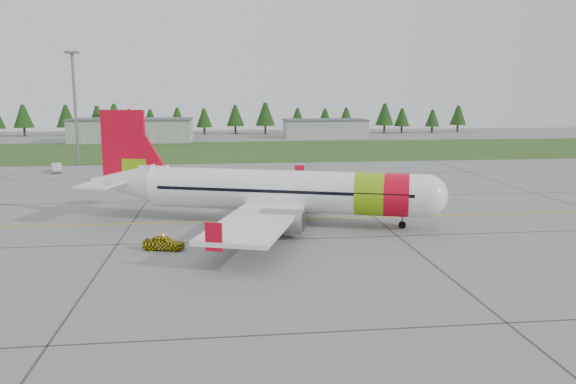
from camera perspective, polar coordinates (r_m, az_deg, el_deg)
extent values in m
plane|color=gray|center=(50.34, 0.14, -4.83)|extent=(320.00, 320.00, 0.00)
cylinder|color=white|center=(56.06, -0.36, 0.12)|extent=(27.43, 12.66, 4.13)
sphere|color=white|center=(54.90, 13.84, -0.38)|extent=(4.13, 4.13, 4.13)
cone|color=white|center=(62.01, -16.36, 1.01)|extent=(8.34, 6.27, 4.13)
cube|color=black|center=(54.85, 14.18, -0.01)|extent=(2.48, 3.15, 0.59)
cylinder|color=#7EBA0D|center=(54.94, 8.31, -0.19)|extent=(3.95, 4.87, 4.21)
cylinder|color=red|center=(54.85, 10.96, -0.28)|extent=(3.55, 4.73, 4.21)
cube|color=white|center=(56.38, -0.89, -1.03)|extent=(16.29, 33.99, 0.38)
cube|color=red|center=(72.78, 1.19, 1.90)|extent=(1.27, 0.58, 2.12)
cube|color=red|center=(40.71, -7.55, -4.54)|extent=(1.27, 0.58, 2.12)
cylinder|color=gray|center=(61.80, 1.73, -0.62)|extent=(4.32, 3.32, 2.22)
cylinder|color=gray|center=(50.59, -0.57, -2.97)|extent=(4.32, 3.32, 2.22)
cube|color=red|center=(61.49, -16.35, 4.27)|extent=(4.74, 1.91, 8.05)
cube|color=#7EBA0D|center=(61.21, -15.28, 2.10)|extent=(2.75, 1.30, 2.54)
cube|color=white|center=(62.22, -16.81, 1.26)|extent=(7.08, 12.63, 0.23)
cylinder|color=slate|center=(55.35, 11.53, -2.89)|extent=(0.19, 0.19, 1.48)
cylinder|color=black|center=(55.43, 11.52, -3.28)|extent=(0.78, 0.51, 0.72)
cylinder|color=slate|center=(59.66, -1.26, -1.51)|extent=(0.23, 0.23, 2.01)
cylinder|color=black|center=(59.85, -1.65, -1.92)|extent=(1.20, 0.80, 1.10)
cylinder|color=slate|center=(54.02, -2.67, -2.73)|extent=(0.23, 0.23, 2.01)
cylinder|color=black|center=(54.23, -3.10, -3.18)|extent=(1.20, 0.80, 1.10)
imported|color=yellow|center=(47.77, -12.55, -3.74)|extent=(1.47, 1.62, 3.45)
imported|color=silver|center=(101.26, -22.51, 3.16)|extent=(1.97, 1.92, 4.56)
cube|color=#30561E|center=(131.09, -4.20, 4.25)|extent=(320.00, 50.00, 0.03)
cube|color=gold|center=(58.06, -0.81, -2.83)|extent=(120.00, 0.25, 0.02)
cube|color=#A8A8A3|center=(160.46, -15.51, 6.01)|extent=(32.00, 14.00, 6.00)
cube|color=#A8A8A3|center=(169.49, 3.74, 6.40)|extent=(24.00, 12.00, 5.20)
cylinder|color=slate|center=(109.53, -20.79, 7.78)|extent=(0.50, 0.50, 20.00)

